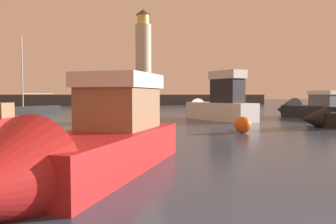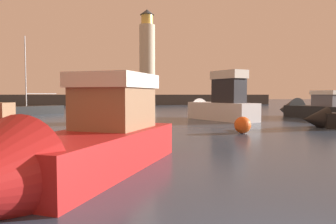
# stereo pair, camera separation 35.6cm
# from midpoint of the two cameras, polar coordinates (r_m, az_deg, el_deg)

# --- Properties ---
(ground_plane) EXTENTS (220.00, 220.00, 0.00)m
(ground_plane) POSITION_cam_midpoint_polar(r_m,az_deg,el_deg) (36.86, -6.89, -0.43)
(ground_plane) COLOR #2D3D51
(breakwater) EXTENTS (70.07, 4.22, 2.27)m
(breakwater) POSITION_cam_midpoint_polar(r_m,az_deg,el_deg) (70.51, -9.04, 2.16)
(breakwater) COLOR #423F3D
(breakwater) RESTS_ON ground_plane
(lighthouse) EXTENTS (3.44, 3.44, 18.68)m
(lighthouse) POSITION_cam_midpoint_polar(r_m,az_deg,el_deg) (71.65, -3.60, 10.20)
(lighthouse) COLOR beige
(lighthouse) RESTS_ON breakwater
(motorboat_2) EXTENTS (6.51, 8.87, 3.55)m
(motorboat_2) POSITION_cam_midpoint_polar(r_m,az_deg,el_deg) (8.85, -15.22, -5.77)
(motorboat_2) COLOR #B21E1E
(motorboat_2) RESTS_ON ground_plane
(motorboat_3) EXTENTS (4.83, 9.59, 3.29)m
(motorboat_3) POSITION_cam_midpoint_polar(r_m,az_deg,el_deg) (34.28, 24.42, 0.40)
(motorboat_3) COLOR black
(motorboat_3) RESTS_ON ground_plane
(motorboat_5) EXTENTS (5.08, 8.89, 4.52)m
(motorboat_5) POSITION_cam_midpoint_polar(r_m,az_deg,el_deg) (29.12, 9.15, 1.36)
(motorboat_5) COLOR white
(motorboat_5) RESTS_ON ground_plane
(sailboat_moored) EXTENTS (6.51, 6.22, 8.80)m
(sailboat_moored) POSITION_cam_midpoint_polar(r_m,az_deg,el_deg) (39.52, -22.84, 0.35)
(sailboat_moored) COLOR black
(sailboat_moored) RESTS_ON ground_plane
(mooring_buoy) EXTENTS (0.98, 0.98, 0.98)m
(mooring_buoy) POSITION_cam_midpoint_polar(r_m,az_deg,el_deg) (19.21, 13.69, -2.27)
(mooring_buoy) COLOR #EA5919
(mooring_buoy) RESTS_ON ground_plane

